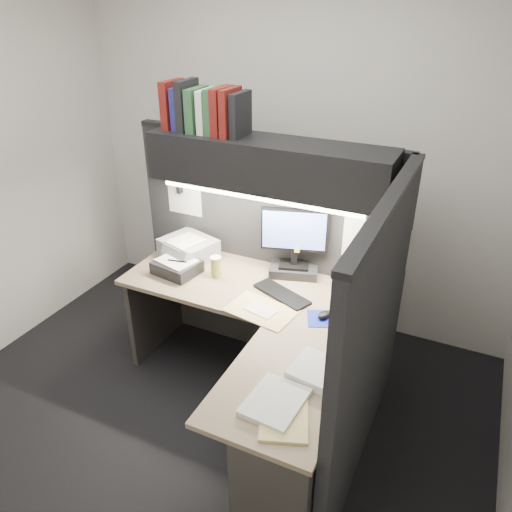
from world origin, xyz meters
name	(u,v)px	position (x,y,z in m)	size (l,w,h in m)	color
floor	(200,420)	(0.00, 0.00, 0.00)	(3.50, 3.50, 0.00)	black
wall_back	(293,154)	(0.00, 1.50, 1.35)	(3.50, 0.04, 2.70)	silver
partition_back	(265,250)	(0.03, 0.93, 0.80)	(1.90, 0.06, 1.60)	black
partition_right	(371,346)	(0.98, 0.18, 0.80)	(0.06, 1.50, 1.60)	black
desk	(260,388)	(0.43, 0.00, 0.44)	(1.70, 1.53, 0.73)	#886D57
overhead_shelf	(268,164)	(0.12, 0.75, 1.50)	(1.55, 0.34, 0.30)	black
task_light_tube	(258,198)	(0.12, 0.61, 1.33)	(0.04, 0.04, 1.32)	white
monitor	(294,249)	(0.30, 0.82, 0.92)	(0.44, 0.28, 0.48)	black
keyboard	(282,294)	(0.33, 0.53, 0.74)	(0.40, 0.13, 0.02)	black
mousepad	(324,319)	(0.65, 0.40, 0.73)	(0.19, 0.18, 0.00)	#1C2C9B
mouse	(324,315)	(0.65, 0.42, 0.75)	(0.06, 0.10, 0.04)	black
telephone	(360,287)	(0.77, 0.78, 0.77)	(0.20, 0.21, 0.08)	#BEB592
coffee_cup	(216,267)	(-0.17, 0.57, 0.80)	(0.07, 0.07, 0.14)	#CEBF52
printer	(189,249)	(-0.48, 0.72, 0.80)	(0.36, 0.30, 0.14)	gray
notebook_stack	(177,267)	(-0.43, 0.50, 0.77)	(0.29, 0.24, 0.09)	black
open_folder	(261,311)	(0.29, 0.32, 0.73)	(0.41, 0.26, 0.01)	#D7C779
paper_stack_a	(321,373)	(0.80, -0.08, 0.76)	(0.29, 0.24, 0.05)	white
paper_stack_b	(275,402)	(0.67, -0.35, 0.75)	(0.24, 0.31, 0.03)	white
manila_stack	(284,419)	(0.74, -0.42, 0.74)	(0.21, 0.27, 0.02)	#D7C779
binder_row	(204,109)	(-0.31, 0.75, 1.79)	(0.54, 0.25, 0.31)	maroon
pinned_papers	(299,251)	(0.42, 0.56, 1.05)	(1.76, 1.31, 0.51)	white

